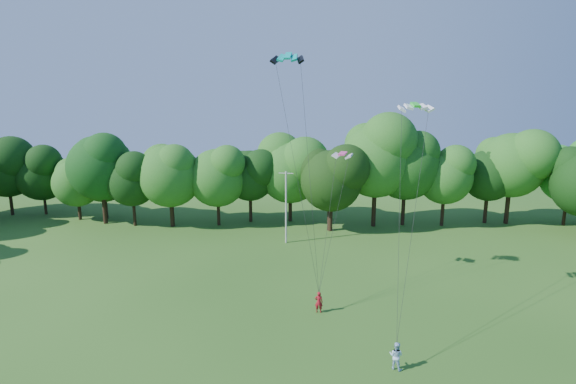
{
  "coord_description": "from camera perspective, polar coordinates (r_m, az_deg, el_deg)",
  "views": [
    {
      "loc": [
        2.11,
        -19.64,
        15.94
      ],
      "look_at": [
        -0.64,
        13.0,
        9.07
      ],
      "focal_mm": 28.0,
      "sensor_mm": 36.0,
      "label": 1
    }
  ],
  "objects": [
    {
      "name": "kite_pink",
      "position": [
        38.44,
        6.96,
        4.88
      ],
      "size": [
        1.89,
        1.39,
        0.31
      ],
      "rotation": [
        0.0,
        0.0,
        -0.37
      ],
      "color": "#D93C85",
      "rests_on": "ground"
    },
    {
      "name": "tree_back_east",
      "position": [
        66.14,
        32.21,
        2.36
      ],
      "size": [
        7.85,
        7.85,
        11.42
      ],
      "color": "#321C14",
      "rests_on": "ground"
    },
    {
      "name": "tree_back_center",
      "position": [
        53.81,
        5.53,
        2.64
      ],
      "size": [
        8.13,
        8.13,
        11.83
      ],
      "color": "black",
      "rests_on": "ground"
    },
    {
      "name": "kite_teal",
      "position": [
        35.32,
        -0.01,
        16.91
      ],
      "size": [
        2.5,
        1.28,
        0.63
      ],
      "rotation": [
        0.0,
        0.0,
        -0.11
      ],
      "color": "#05A79B",
      "rests_on": "ground"
    },
    {
      "name": "utility_pole",
      "position": [
        49.7,
        -0.25,
        -1.85
      ],
      "size": [
        1.62,
        0.33,
        8.12
      ],
      "rotation": [
        0.0,
        0.0,
        -0.15
      ],
      "color": "#ADACA4",
      "rests_on": "ground"
    },
    {
      "name": "tree_back_west",
      "position": [
        61.47,
        -22.72,
        3.7
      ],
      "size": [
        9.05,
        9.05,
        13.16
      ],
      "color": "black",
      "rests_on": "ground"
    },
    {
      "name": "kite_flyer_right",
      "position": [
        29.25,
        13.56,
        -19.55
      ],
      "size": [
        1.05,
        0.97,
        1.72
      ],
      "primitive_type": "imported",
      "rotation": [
        0.0,
        0.0,
        2.66
      ],
      "color": "#B0D5F4",
      "rests_on": "ground"
    },
    {
      "name": "kite_flyer_left",
      "position": [
        34.99,
        3.93,
        -13.77
      ],
      "size": [
        0.63,
        0.43,
        1.67
      ],
      "primitive_type": "imported",
      "rotation": [
        0.0,
        0.0,
        3.09
      ],
      "color": "maroon",
      "rests_on": "ground"
    },
    {
      "name": "kite_green",
      "position": [
        33.53,
        15.88,
        10.61
      ],
      "size": [
        2.49,
        1.33,
        0.4
      ],
      "rotation": [
        0.0,
        0.0,
        0.11
      ],
      "color": "#20D525",
      "rests_on": "ground"
    }
  ]
}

